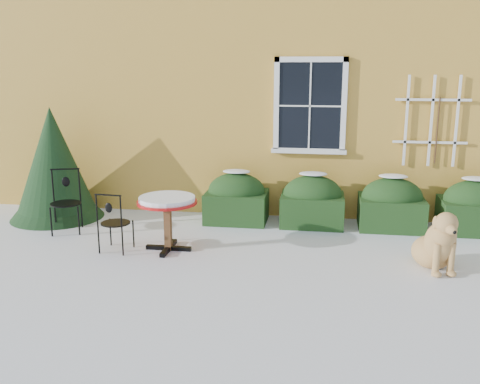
% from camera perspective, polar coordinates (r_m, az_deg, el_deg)
% --- Properties ---
extents(ground, '(80.00, 80.00, 0.00)m').
position_cam_1_polar(ground, '(6.92, -1.28, -9.20)').
color(ground, white).
rests_on(ground, ground).
extents(house, '(12.40, 8.40, 6.40)m').
position_cam_1_polar(house, '(13.34, 4.10, 15.80)').
color(house, gold).
rests_on(house, ground).
extents(hedge_row, '(4.95, 0.80, 0.91)m').
position_cam_1_polar(hedge_row, '(9.13, 11.80, -1.17)').
color(hedge_row, black).
rests_on(hedge_row, ground).
extents(evergreen_shrub, '(1.62, 1.62, 1.96)m').
position_cam_1_polar(evergreen_shrub, '(9.93, -19.17, 1.82)').
color(evergreen_shrub, black).
rests_on(evergreen_shrub, ground).
extents(bistro_table, '(0.87, 0.87, 0.81)m').
position_cam_1_polar(bistro_table, '(7.79, -7.77, -1.46)').
color(bistro_table, black).
rests_on(bistro_table, ground).
extents(patio_chair_near, '(0.43, 0.43, 0.89)m').
position_cam_1_polar(patio_chair_near, '(7.95, -13.27, -3.12)').
color(patio_chair_near, black).
rests_on(patio_chair_near, ground).
extents(patio_chair_far, '(0.57, 0.57, 1.01)m').
position_cam_1_polar(patio_chair_far, '(9.11, -18.08, -0.91)').
color(patio_chair_far, black).
rests_on(patio_chair_far, ground).
extents(dog, '(0.67, 0.97, 0.86)m').
position_cam_1_polar(dog, '(7.54, 20.33, -5.30)').
color(dog, tan).
rests_on(dog, ground).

